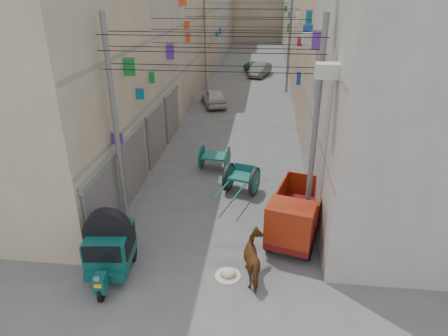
# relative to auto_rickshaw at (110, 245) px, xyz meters

# --- Properties ---
(building_row_left) EXTENTS (8.00, 62.00, 14.00)m
(building_row_left) POSITION_rel_auto_rickshaw_xyz_m (-5.01, 31.33, 5.39)
(building_row_left) COLOR tan
(building_row_left) RESTS_ON ground
(building_row_right) EXTENTS (8.00, 62.00, 14.00)m
(building_row_right) POSITION_rel_auto_rickshaw_xyz_m (10.98, 31.33, 5.39)
(building_row_right) COLOR #A39F99
(building_row_right) RESTS_ON ground
(shutters_left) EXTENTS (0.18, 14.40, 2.88)m
(shutters_left) POSITION_rel_auto_rickshaw_xyz_m (-0.93, 7.58, 0.42)
(shutters_left) COLOR #545359
(shutters_left) RESTS_ON ground
(signboards) EXTENTS (8.22, 40.52, 5.67)m
(signboards) POSITION_rel_auto_rickshaw_xyz_m (2.97, 18.86, 2.36)
(signboards) COLOR #0C678E
(signboards) RESTS_ON ground
(ac_units) EXTENTS (0.70, 6.55, 3.35)m
(ac_units) POSITION_rel_auto_rickshaw_xyz_m (6.63, 4.87, 6.36)
(ac_units) COLOR #B1AF9F
(ac_units) RESTS_ON ground
(utility_poles) EXTENTS (7.40, 22.20, 8.00)m
(utility_poles) POSITION_rel_auto_rickshaw_xyz_m (2.98, 14.21, 2.93)
(utility_poles) COLOR #5F5F62
(utility_poles) RESTS_ON ground
(overhead_cables) EXTENTS (7.40, 22.52, 1.12)m
(overhead_cables) POSITION_rel_auto_rickshaw_xyz_m (2.98, 11.61, 5.70)
(overhead_cables) COLOR black
(overhead_cables) RESTS_ON ground
(auto_rickshaw) EXTENTS (1.65, 2.64, 1.81)m
(auto_rickshaw) POSITION_rel_auto_rickshaw_xyz_m (0.00, 0.00, 0.00)
(auto_rickshaw) COLOR black
(auto_rickshaw) RESTS_ON ground
(tonga_cart) EXTENTS (1.90, 3.17, 1.35)m
(tonga_cart) POSITION_rel_auto_rickshaw_xyz_m (3.89, 6.04, -0.37)
(tonga_cart) COLOR black
(tonga_cart) RESTS_ON ground
(mini_truck) EXTENTS (2.50, 3.92, 2.04)m
(mini_truck) POSITION_rel_auto_rickshaw_xyz_m (6.07, 2.35, -0.09)
(mini_truck) COLOR black
(mini_truck) RESTS_ON ground
(second_cart) EXTENTS (1.57, 1.43, 1.26)m
(second_cart) POSITION_rel_auto_rickshaw_xyz_m (2.34, 8.45, -0.40)
(second_cart) COLOR #13554C
(second_cart) RESTS_ON ground
(feed_sack) EXTENTS (0.54, 0.43, 0.27)m
(feed_sack) POSITION_rel_auto_rickshaw_xyz_m (3.84, 0.20, -0.93)
(feed_sack) COLOR beige
(feed_sack) RESTS_ON ground
(horse) EXTENTS (1.19, 1.89, 1.48)m
(horse) POSITION_rel_auto_rickshaw_xyz_m (4.76, 0.21, -0.33)
(horse) COLOR maroon
(horse) RESTS_ON ground
(distant_car_white) EXTENTS (2.65, 4.20, 1.33)m
(distant_car_white) POSITION_rel_auto_rickshaw_xyz_m (0.76, 20.21, -0.40)
(distant_car_white) COLOR silver
(distant_car_white) RESTS_ON ground
(distant_car_grey) EXTENTS (2.50, 4.24, 1.32)m
(distant_car_grey) POSITION_rel_auto_rickshaw_xyz_m (4.06, 31.49, -0.41)
(distant_car_grey) COLOR #4D5150
(distant_car_grey) RESTS_ON ground
(distant_car_green) EXTENTS (2.32, 4.34, 1.20)m
(distant_car_green) POSITION_rel_auto_rickshaw_xyz_m (3.27, 33.35, -0.47)
(distant_car_green) COLOR #1C532F
(distant_car_green) RESTS_ON ground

